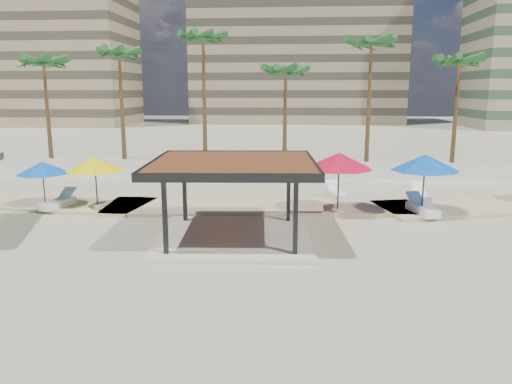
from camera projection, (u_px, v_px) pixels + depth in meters
ground at (197, 249)px, 19.28m from camera, size 200.00×200.00×0.00m
promenade at (262, 204)px, 26.61m from camera, size 44.45×7.97×0.24m
boundary_wall at (241, 169)px, 34.79m from camera, size 56.00×0.30×1.20m
building_west at (30, 35)px, 85.75m from camera, size 34.00×16.00×32.40m
building_mid at (297, 45)px, 92.30m from camera, size 38.00×16.00×30.40m
pavilion_central at (234, 193)px, 20.15m from camera, size 6.92×6.92×3.30m
umbrella_b at (95, 164)px, 24.93m from camera, size 3.75×3.75×2.59m
umbrella_c at (339, 161)px, 23.97m from camera, size 4.30×4.30×2.93m
umbrella_d at (425, 163)px, 23.68m from camera, size 3.46×3.46×2.88m
umbrella_f at (42, 168)px, 25.18m from camera, size 2.87×2.87×2.32m
lounger_a at (58, 203)px, 25.54m from camera, size 1.17×2.31×0.84m
lounger_b at (337, 194)px, 27.66m from camera, size 1.15×2.26×0.82m
lounger_c at (422, 209)px, 24.18m from camera, size 1.26×2.40×0.87m
lounger_d at (420, 197)px, 26.91m from camera, size 0.83×2.29×0.86m
palm_b at (44, 66)px, 37.10m from camera, size 3.00×3.00×8.91m
palm_c at (119, 58)px, 35.96m from camera, size 3.00×3.00×9.46m
palm_d at (203, 43)px, 36.08m from camera, size 3.00×3.00×10.61m
palm_e at (285, 75)px, 35.60m from camera, size 3.00×3.00×8.21m
palm_f at (371, 49)px, 35.00m from camera, size 3.00×3.00×10.10m
palm_g at (459, 66)px, 34.40m from camera, size 3.00×3.00×8.82m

